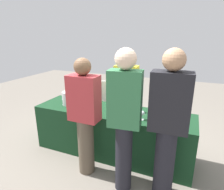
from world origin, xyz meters
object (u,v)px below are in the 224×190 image
(menu_board, at_px, (96,102))
(server_pouring, at_px, (126,94))
(wine_bottle_0, at_px, (71,94))
(wine_bottle_2, at_px, (136,104))
(wine_glass_1, at_px, (76,102))
(ice_bucket, at_px, (69,98))
(wine_glass_3, at_px, (142,114))
(guest_2, at_px, (168,123))
(wine_glass_0, at_px, (64,100))
(wine_glass_2, at_px, (91,102))
(wine_bottle_3, at_px, (157,108))
(wine_bottle_4, at_px, (164,109))
(wine_glass_4, at_px, (157,115))
(wine_bottle_1, at_px, (80,96))
(guest_1, at_px, (124,117))
(guest_0, at_px, (85,115))

(menu_board, bearing_deg, server_pouring, -28.06)
(wine_bottle_0, distance_m, wine_bottle_2, 1.18)
(wine_bottle_0, relative_size, menu_board, 0.36)
(wine_glass_1, height_order, ice_bucket, ice_bucket)
(wine_glass_3, xyz_separation_m, guest_2, (0.38, -0.40, 0.11))
(wine_glass_0, height_order, guest_2, guest_2)
(wine_glass_2, relative_size, ice_bucket, 0.68)
(wine_bottle_3, distance_m, wine_bottle_4, 0.10)
(wine_glass_3, distance_m, wine_glass_4, 0.20)
(wine_bottle_3, distance_m, wine_glass_1, 1.25)
(wine_bottle_1, height_order, wine_bottle_4, wine_bottle_1)
(wine_bottle_1, bearing_deg, guest_1, -35.87)
(wine_glass_1, distance_m, menu_board, 1.10)
(wine_bottle_3, bearing_deg, wine_bottle_0, 177.96)
(wine_bottle_4, bearing_deg, wine_bottle_1, 178.28)
(wine_bottle_0, distance_m, wine_glass_2, 0.52)
(wine_bottle_1, distance_m, wine_glass_1, 0.24)
(wine_glass_0, relative_size, wine_glass_2, 0.89)
(wine_bottle_1, relative_size, menu_board, 0.35)
(wine_glass_1, bearing_deg, wine_glass_3, -2.77)
(wine_bottle_3, xyz_separation_m, server_pouring, (-0.66, 0.57, -0.01))
(wine_glass_1, distance_m, guest_0, 0.61)
(wine_bottle_1, relative_size, ice_bucket, 1.50)
(wine_bottle_2, height_order, guest_1, guest_1)
(wine_bottle_0, distance_m, wine_glass_4, 1.56)
(wine_bottle_4, height_order, guest_2, guest_2)
(wine_glass_2, bearing_deg, wine_glass_1, -166.43)
(wine_glass_0, xyz_separation_m, server_pouring, (0.84, 0.72, 0.00))
(wine_glass_3, xyz_separation_m, guest_0, (-0.67, -0.39, 0.03))
(wine_bottle_4, bearing_deg, wine_bottle_2, 177.44)
(guest_2, bearing_deg, wine_glass_0, 161.66)
(wine_glass_0, height_order, wine_glass_3, wine_glass_0)
(wine_glass_0, relative_size, server_pouring, 0.08)
(wine_bottle_2, bearing_deg, wine_glass_2, -168.07)
(ice_bucket, bearing_deg, wine_bottle_1, 48.42)
(wine_bottle_1, xyz_separation_m, guest_1, (1.06, -0.77, 0.10))
(wine_bottle_1, xyz_separation_m, server_pouring, (0.64, 0.53, -0.03))
(guest_0, xyz_separation_m, menu_board, (-0.61, 1.46, -0.39))
(wine_bottle_2, distance_m, guest_2, 0.86)
(wine_glass_2, xyz_separation_m, guest_0, (0.19, -0.50, 0.02))
(wine_bottle_0, relative_size, wine_bottle_4, 1.04)
(wine_glass_0, xyz_separation_m, wine_glass_2, (0.49, 0.03, 0.02))
(menu_board, bearing_deg, wine_bottle_0, -103.68)
(wine_glass_2, relative_size, wine_glass_3, 1.14)
(wine_bottle_2, height_order, wine_glass_0, wine_bottle_2)
(ice_bucket, relative_size, guest_1, 0.13)
(ice_bucket, bearing_deg, menu_board, 89.70)
(wine_glass_2, distance_m, wine_glass_4, 1.05)
(wine_glass_0, xyz_separation_m, wine_glass_1, (0.26, -0.03, 0.01))
(wine_bottle_4, height_order, wine_glass_1, wine_bottle_4)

